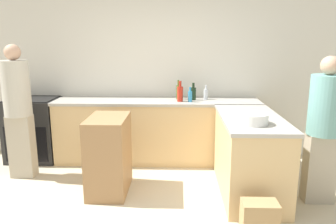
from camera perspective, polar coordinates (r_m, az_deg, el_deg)
The scene contains 14 objects.
wall_back at distance 5.08m, azimuth -1.70°, elevation 7.50°, with size 8.00×0.06×2.70m.
counter_back at distance 4.91m, azimuth -1.87°, elevation -3.21°, with size 3.00×0.65×0.93m.
counter_peninsula at distance 4.02m, azimuth 13.92°, elevation -7.19°, with size 0.69×1.44×0.93m.
range_oven at distance 5.36m, azimuth -22.27°, elevation -2.77°, with size 0.73×0.63×0.94m.
island_table at distance 3.98m, azimuth -10.27°, elevation -7.33°, with size 0.44×0.71×0.91m.
mixing_bowl at distance 3.55m, azimuth 14.38°, elevation -1.10°, with size 0.34×0.34×0.11m.
olive_oil_bottle at distance 4.86m, azimuth 1.81°, elevation 3.58°, with size 0.06×0.06×0.28m.
vinegar_bottle_clear at distance 4.86m, azimuth 6.60°, elevation 3.17°, with size 0.06×0.06×0.21m.
hot_sauce_bottle at distance 4.68m, azimuth 2.11°, elevation 3.26°, with size 0.08×0.08×0.29m.
dish_soap_bottle at distance 4.66m, azimuth 3.86°, elevation 2.81°, with size 0.06×0.06×0.21m.
wine_bottle_dark at distance 4.81m, azimuth 4.41°, elevation 3.29°, with size 0.08×0.08×0.25m.
person_by_range at distance 4.63m, azimuth -24.66°, elevation 0.79°, with size 0.34×0.34×1.74m.
person_at_peninsula at distance 3.93m, azimuth 25.52°, elevation -2.20°, with size 0.36×0.36×1.63m.
paper_bag at distance 3.30m, azimuth 15.60°, elevation -17.50°, with size 0.33×0.21×0.34m.
Camera 1 is at (0.31, -2.81, 1.80)m, focal length 35.00 mm.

